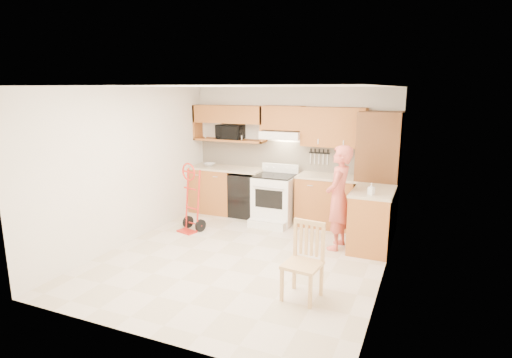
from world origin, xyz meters
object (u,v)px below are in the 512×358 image
Objects in this scene: range at (274,195)px; person at (338,198)px; hand_truck at (190,201)px; dining_chair at (302,262)px; microwave at (230,132)px.

person is (1.36, -0.76, 0.28)m from range.
hand_truck reaches higher than dining_chair.
microwave is 0.56× the size of dining_chair.
range is 1.55m from hand_truck.
microwave is 0.48× the size of range.
dining_chair is at bearing -62.37° from range.
hand_truck is (-2.56, -0.23, -0.27)m from person.
person is 1.77× the size of dining_chair.
microwave is 1.76m from hand_truck.
microwave is at bearing -111.45° from person.
range is (1.08, -0.39, -1.10)m from microwave.
person reaches higher than range.
person is 2.58m from hand_truck.
dining_chair is (1.33, -2.54, -0.07)m from range.
microwave reaches higher than person.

